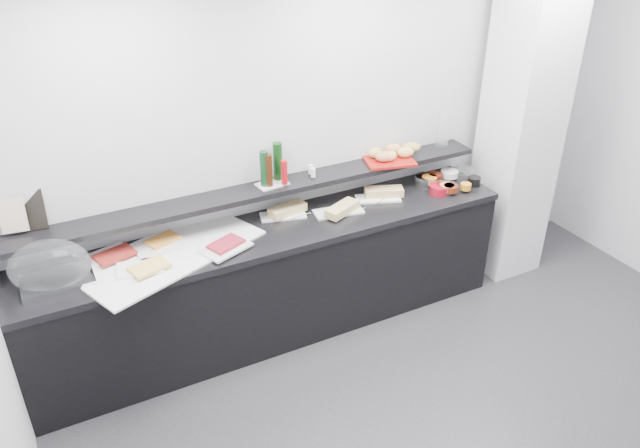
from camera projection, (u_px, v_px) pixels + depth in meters
name	position (u px, v px, depth m)	size (l,w,h in m)	color
back_wall	(339.00, 139.00, 4.74)	(5.00, 0.02, 2.70)	#B8B9BF
column	(522.00, 122.00, 5.06)	(0.50, 0.50, 2.70)	silver
buffet_cabinet	(275.00, 283.00, 4.68)	(3.60, 0.60, 0.85)	black
counter_top	(273.00, 232.00, 4.46)	(3.62, 0.62, 0.05)	black
wall_shelf	(262.00, 190.00, 4.47)	(3.60, 0.25, 0.04)	black
cloche_base	(58.00, 281.00, 3.85)	(0.43, 0.28, 0.04)	silver
cloche_dome	(50.00, 266.00, 3.80)	(0.49, 0.32, 0.34)	white
linen_runner	(170.00, 253.00, 4.15)	(1.22, 0.58, 0.01)	silver
platter_meat_a	(109.00, 254.00, 4.11)	(0.26, 0.17, 0.01)	white
food_meat_a	(115.00, 255.00, 4.07)	(0.25, 0.16, 0.02)	maroon
platter_salmon	(161.00, 246.00, 4.20)	(0.34, 0.23, 0.01)	silver
food_salmon	(163.00, 240.00, 4.23)	(0.22, 0.14, 0.02)	orange
platter_cheese	(140.00, 268.00, 3.97)	(0.29, 0.19, 0.01)	white
food_cheese	(149.00, 267.00, 3.94)	(0.24, 0.15, 0.02)	#DDBD55
platter_meat_b	(226.00, 248.00, 4.18)	(0.32, 0.21, 0.01)	silver
food_meat_b	(226.00, 244.00, 4.19)	(0.23, 0.15, 0.02)	maroon
sandwich_plate_left	(283.00, 215.00, 4.60)	(0.33, 0.14, 0.01)	white
sandwich_food_left	(287.00, 210.00, 4.60)	(0.29, 0.11, 0.06)	#DBBB73
tongs_left	(302.00, 215.00, 4.58)	(0.01, 0.01, 0.16)	#ADAFB4
sandwich_plate_mid	(338.00, 212.00, 4.66)	(0.37, 0.16, 0.01)	silver
sandwich_food_mid	(342.00, 209.00, 4.61)	(0.29, 0.11, 0.06)	tan
tongs_mid	(357.00, 211.00, 4.64)	(0.01, 0.01, 0.16)	silver
sandwich_plate_right	(378.00, 198.00, 4.84)	(0.34, 0.15, 0.01)	white
sandwich_food_right	(384.00, 192.00, 4.86)	(0.30, 0.11, 0.06)	tan
tongs_right	(383.00, 200.00, 4.80)	(0.01, 0.01, 0.16)	#B9BCC0
bowl_glass_fruit	(424.00, 182.00, 5.04)	(0.17, 0.17, 0.07)	white
fill_glass_fruit	(429.00, 179.00, 5.05)	(0.12, 0.12, 0.05)	orange
bowl_black_jam	(425.00, 180.00, 5.07)	(0.16, 0.16, 0.07)	black
fill_black_jam	(435.00, 177.00, 5.10)	(0.11, 0.11, 0.05)	#51170B
bowl_glass_cream	(464.00, 173.00, 5.18)	(0.19, 0.19, 0.07)	white
fill_glass_cream	(449.00, 173.00, 5.15)	(0.14, 0.14, 0.05)	silver
bowl_red_jam	(439.00, 190.00, 4.91)	(0.14, 0.14, 0.07)	maroon
fill_red_jam	(451.00, 188.00, 4.91)	(0.11, 0.11, 0.05)	#591F0C
bowl_glass_salmon	(446.00, 188.00, 4.94)	(0.16, 0.16, 0.07)	white
fill_glass_salmon	(447.00, 188.00, 4.92)	(0.12, 0.12, 0.05)	orange
bowl_black_fruit	(474.00, 181.00, 5.05)	(0.10, 0.10, 0.07)	black
fill_black_fruit	(466.00, 186.00, 4.94)	(0.08, 0.08, 0.05)	orange
framed_print	(27.00, 211.00, 3.88)	(0.21, 0.02, 0.26)	black
print_art	(12.00, 216.00, 3.83)	(0.16, 0.00, 0.22)	#C3A88C
condiment_tray	(272.00, 184.00, 4.50)	(0.22, 0.14, 0.01)	silver
bottle_green_a	(264.00, 169.00, 4.40)	(0.06, 0.06, 0.26)	#0E3419
bottle_brown	(269.00, 170.00, 4.40)	(0.05, 0.05, 0.24)	#321809
bottle_green_b	(278.00, 161.00, 4.49)	(0.07, 0.07, 0.28)	#0E340F
bottle_hot	(284.00, 172.00, 4.45)	(0.05, 0.05, 0.18)	#AE0C14
shaker_salt	(313.00, 173.00, 4.57)	(0.04, 0.04, 0.07)	white
shaker_pepper	(311.00, 169.00, 4.62)	(0.03, 0.03, 0.07)	white
bread_tray	(389.00, 161.00, 4.85)	(0.38, 0.26, 0.02)	maroon
bread_roll_nw	(375.00, 153.00, 4.86)	(0.12, 0.08, 0.08)	tan
bread_roll_n	(393.00, 149.00, 4.93)	(0.13, 0.08, 0.08)	tan
bread_roll_sw	(390.00, 156.00, 4.80)	(0.12, 0.08, 0.08)	#D8A552
bread_roll_s	(385.00, 156.00, 4.80)	(0.16, 0.10, 0.08)	#C1794A
bread_roll_se	(405.00, 152.00, 4.87)	(0.13, 0.09, 0.08)	tan
bread_roll_mide	(411.00, 147.00, 4.95)	(0.15, 0.10, 0.08)	#AB8D41
carafe	(443.00, 131.00, 5.03)	(0.11, 0.11, 0.30)	white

